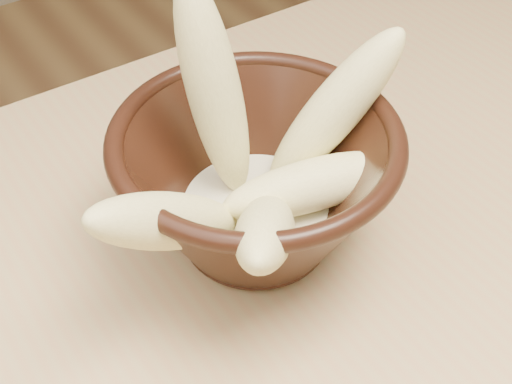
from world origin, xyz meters
The scene contains 7 objects.
bowl centered at (0.13, 0.14, 0.81)m, with size 0.19×0.19×0.10m.
milk_puddle centered at (0.13, 0.14, 0.78)m, with size 0.11×0.11×0.01m, color beige.
banana_upright centered at (0.12, 0.18, 0.87)m, with size 0.03×0.03×0.16m, color #CFC47A.
banana_left centered at (0.05, 0.13, 0.83)m, with size 0.03×0.03×0.13m, color #CFC47A.
banana_right centered at (0.19, 0.14, 0.84)m, with size 0.03×0.03×0.14m, color #CFC47A.
banana_across centered at (0.15, 0.12, 0.81)m, with size 0.03×0.03×0.12m, color #CFC47A.
banana_front centered at (0.10, 0.09, 0.82)m, with size 0.03×0.03×0.13m, color #CFC47A.
Camera 1 is at (-0.06, -0.14, 1.13)m, focal length 50.00 mm.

